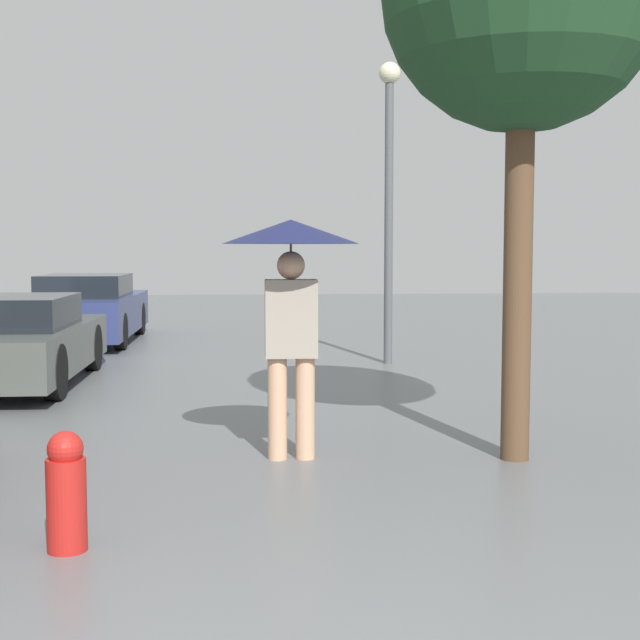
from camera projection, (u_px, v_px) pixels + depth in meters
pedestrian at (291, 269)px, 7.24m from camera, size 1.12×1.12×1.97m
parked_car_middle at (16, 342)px, 11.29m from camera, size 1.64×4.08×1.14m
parked_car_farthest at (88, 310)px, 16.39m from camera, size 1.73×4.38×1.25m
street_lamp at (389, 175)px, 13.19m from camera, size 0.32×0.32×4.46m
fire_hydrant at (66, 492)px, 5.11m from camera, size 0.23×0.23×0.70m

